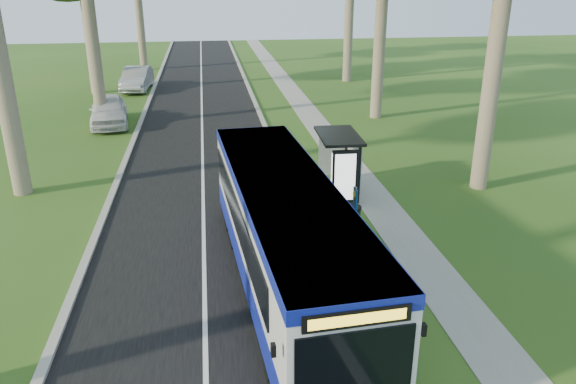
{
  "coord_description": "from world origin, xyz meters",
  "views": [
    {
      "loc": [
        -3.17,
        -13.83,
        8.1
      ],
      "look_at": [
        -0.77,
        2.55,
        1.6
      ],
      "focal_mm": 35.0,
      "sensor_mm": 36.0,
      "label": 1
    }
  ],
  "objects_px": {
    "bus": "(285,235)",
    "car_white": "(109,110)",
    "bus_shelter": "(344,155)",
    "bus_stop_sign": "(354,220)",
    "car_silver": "(137,79)",
    "litter_bin": "(351,222)"
  },
  "relations": [
    {
      "from": "bus_shelter",
      "to": "car_white",
      "type": "xyz_separation_m",
      "value": [
        -10.53,
        12.55,
        -0.82
      ]
    },
    {
      "from": "bus_stop_sign",
      "to": "car_white",
      "type": "height_order",
      "value": "bus_stop_sign"
    },
    {
      "from": "bus_stop_sign",
      "to": "litter_bin",
      "type": "height_order",
      "value": "bus_stop_sign"
    },
    {
      "from": "bus_stop_sign",
      "to": "bus_shelter",
      "type": "bearing_deg",
      "value": 79.49
    },
    {
      "from": "car_silver",
      "to": "bus",
      "type": "bearing_deg",
      "value": -72.73
    },
    {
      "from": "litter_bin",
      "to": "car_silver",
      "type": "xyz_separation_m",
      "value": [
        -9.44,
        26.34,
        0.28
      ]
    },
    {
      "from": "bus_stop_sign",
      "to": "litter_bin",
      "type": "relative_size",
      "value": 2.42
    },
    {
      "from": "litter_bin",
      "to": "bus_shelter",
      "type": "bearing_deg",
      "value": 80.76
    },
    {
      "from": "bus",
      "to": "bus_stop_sign",
      "type": "xyz_separation_m",
      "value": [
        2.05,
        0.63,
        0.04
      ]
    },
    {
      "from": "car_silver",
      "to": "bus_shelter",
      "type": "bearing_deg",
      "value": -62.28
    },
    {
      "from": "litter_bin",
      "to": "car_white",
      "type": "bearing_deg",
      "value": 121.75
    },
    {
      "from": "bus",
      "to": "bus_stop_sign",
      "type": "distance_m",
      "value": 2.15
    },
    {
      "from": "litter_bin",
      "to": "car_white",
      "type": "relative_size",
      "value": 0.22
    },
    {
      "from": "bus_stop_sign",
      "to": "litter_bin",
      "type": "xyz_separation_m",
      "value": [
        0.52,
        2.17,
        -1.07
      ]
    },
    {
      "from": "bus_shelter",
      "to": "car_silver",
      "type": "height_order",
      "value": "bus_shelter"
    },
    {
      "from": "bus_shelter",
      "to": "car_white",
      "type": "height_order",
      "value": "bus_shelter"
    },
    {
      "from": "bus_shelter",
      "to": "car_white",
      "type": "bearing_deg",
      "value": 131.94
    },
    {
      "from": "bus_stop_sign",
      "to": "bus_shelter",
      "type": "height_order",
      "value": "bus_stop_sign"
    },
    {
      "from": "car_silver",
      "to": "car_white",
      "type": "bearing_deg",
      "value": -88.89
    },
    {
      "from": "bus_stop_sign",
      "to": "car_white",
      "type": "distance_m",
      "value": 20.56
    },
    {
      "from": "bus",
      "to": "litter_bin",
      "type": "height_order",
      "value": "bus"
    },
    {
      "from": "bus",
      "to": "car_white",
      "type": "distance_m",
      "value": 20.29
    }
  ]
}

